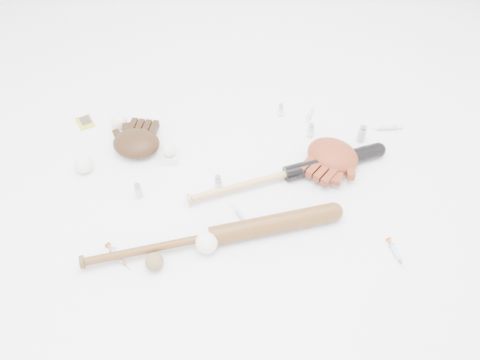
{
  "coord_description": "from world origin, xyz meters",
  "views": [
    {
      "loc": [
        0.01,
        -1.23,
        1.48
      ],
      "look_at": [
        0.02,
        -0.01,
        0.06
      ],
      "focal_mm": 35.0,
      "sensor_mm": 36.0,
      "label": 1
    }
  ],
  "objects_px": {
    "glove_dark": "(136,143)",
    "pedestal": "(170,157)",
    "bat_dark": "(288,174)",
    "bat_wood": "(213,236)"
  },
  "relations": [
    {
      "from": "bat_dark",
      "to": "bat_wood",
      "type": "height_order",
      "value": "bat_wood"
    },
    {
      "from": "bat_wood",
      "to": "pedestal",
      "type": "bearing_deg",
      "value": 101.83
    },
    {
      "from": "bat_dark",
      "to": "pedestal",
      "type": "bearing_deg",
      "value": 149.09
    },
    {
      "from": "glove_dark",
      "to": "bat_wood",
      "type": "bearing_deg",
      "value": -44.49
    },
    {
      "from": "glove_dark",
      "to": "pedestal",
      "type": "xyz_separation_m",
      "value": [
        0.15,
        -0.06,
        -0.03
      ]
    },
    {
      "from": "bat_dark",
      "to": "pedestal",
      "type": "height_order",
      "value": "bat_dark"
    },
    {
      "from": "bat_wood",
      "to": "pedestal",
      "type": "height_order",
      "value": "bat_wood"
    },
    {
      "from": "bat_wood",
      "to": "pedestal",
      "type": "distance_m",
      "value": 0.46
    },
    {
      "from": "pedestal",
      "to": "glove_dark",
      "type": "bearing_deg",
      "value": 157.58
    },
    {
      "from": "glove_dark",
      "to": "pedestal",
      "type": "height_order",
      "value": "glove_dark"
    }
  ]
}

